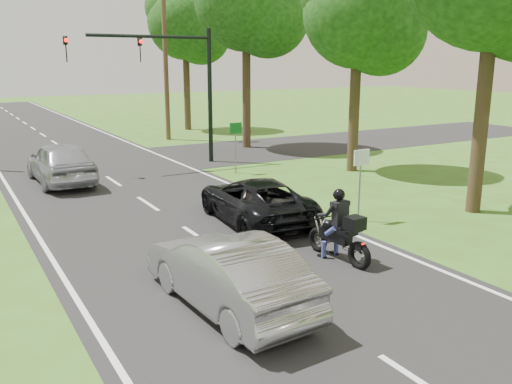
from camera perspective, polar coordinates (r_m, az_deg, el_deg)
ground at (r=11.32m, az=2.40°, el=-10.25°), size 140.00×140.00×0.00m
road at (r=20.05m, az=-13.20°, el=0.04°), size 8.00×100.00×0.01m
cross_road at (r=25.74m, az=-17.21°, el=2.74°), size 60.00×7.00×0.01m
motorcycle_rider at (r=12.79m, az=8.87°, el=-4.25°), size 0.60×2.03×1.75m
dark_suv at (r=15.73m, az=-0.11°, el=-0.83°), size 2.60×4.84×1.29m
silver_sedan at (r=10.30m, az=-3.00°, el=-8.40°), size 1.75×4.37×1.41m
silver_suv at (r=22.02m, az=-19.87°, el=2.97°), size 2.02×4.82×1.63m
traffic_signal at (r=24.40m, az=-8.96°, el=12.39°), size 6.38×0.44×6.00m
utility_pole_far at (r=32.90m, az=-9.53°, el=14.28°), size 1.60×0.28×10.00m
sign_white at (r=15.86m, az=10.99°, el=2.52°), size 0.55×0.07×2.12m
sign_green at (r=22.51m, az=-2.15°, el=5.97°), size 0.55×0.07×2.12m
tree_row_c at (r=23.35m, az=11.52°, el=17.39°), size 4.80×4.65×8.76m
tree_row_d at (r=29.55m, az=-0.26°, el=19.12°), size 5.76×5.58×10.45m
tree_row_e at (r=37.70m, az=-6.93°, el=16.91°), size 5.28×5.12×9.61m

